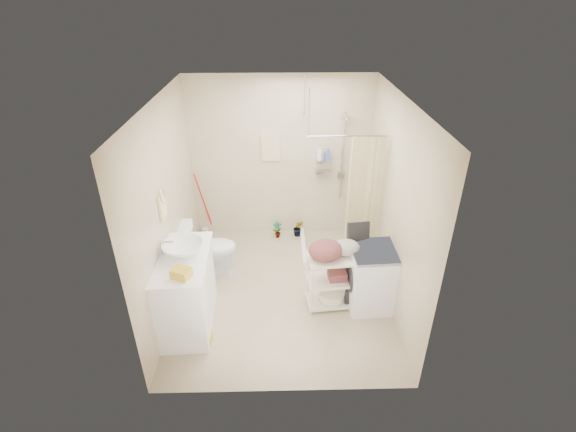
{
  "coord_description": "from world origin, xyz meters",
  "views": [
    {
      "loc": [
        -0.03,
        -4.49,
        3.7
      ],
      "look_at": [
        0.08,
        0.25,
        1.04
      ],
      "focal_mm": 26.0,
      "sensor_mm": 36.0,
      "label": 1
    }
  ],
  "objects_px": {
    "vanity": "(185,291)",
    "washing_machine": "(372,277)",
    "toilet": "(209,249)",
    "laundry_rack": "(333,276)"
  },
  "relations": [
    {
      "from": "vanity",
      "to": "washing_machine",
      "type": "distance_m",
      "value": 2.32
    },
    {
      "from": "toilet",
      "to": "washing_machine",
      "type": "height_order",
      "value": "washing_machine"
    },
    {
      "from": "toilet",
      "to": "washing_machine",
      "type": "xyz_separation_m",
      "value": [
        2.18,
        -0.74,
        0.02
      ]
    },
    {
      "from": "laundry_rack",
      "to": "toilet",
      "type": "bearing_deg",
      "value": 150.76
    },
    {
      "from": "vanity",
      "to": "washing_machine",
      "type": "bearing_deg",
      "value": 5.21
    },
    {
      "from": "vanity",
      "to": "toilet",
      "type": "distance_m",
      "value": 1.05
    },
    {
      "from": "laundry_rack",
      "to": "washing_machine",
      "type": "bearing_deg",
      "value": -5.88
    },
    {
      "from": "toilet",
      "to": "washing_machine",
      "type": "relative_size",
      "value": 0.96
    },
    {
      "from": "vanity",
      "to": "laundry_rack",
      "type": "distance_m",
      "value": 1.83
    },
    {
      "from": "toilet",
      "to": "laundry_rack",
      "type": "height_order",
      "value": "laundry_rack"
    }
  ]
}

